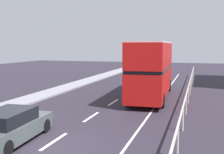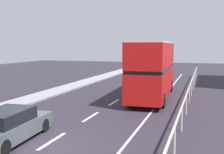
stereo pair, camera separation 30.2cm
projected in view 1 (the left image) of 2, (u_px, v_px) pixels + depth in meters
ground_plane at (48, 147)px, 11.90m from camera, size 73.36×120.00×0.10m
lane_paint_markings at (135, 107)px, 19.23m from camera, size 3.31×46.00×0.01m
bridge_side_railing at (187, 94)px, 18.82m from camera, size 0.10×42.00×1.23m
double_decker_bus_red at (152, 68)px, 22.54m from camera, size 2.88×10.37×4.44m
hatchback_car_near at (10, 126)px, 12.29m from camera, size 2.09×4.65×1.42m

